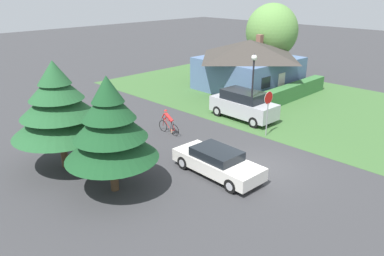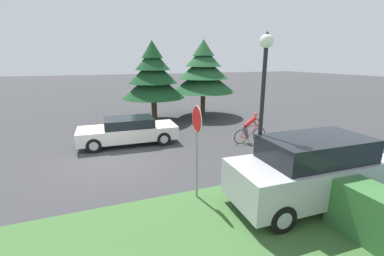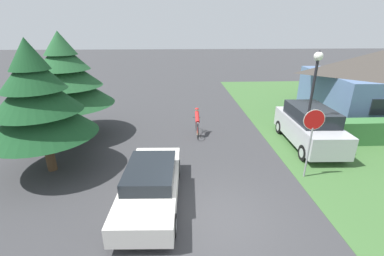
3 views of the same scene
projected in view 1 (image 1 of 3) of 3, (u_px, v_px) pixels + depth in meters
ground_plane at (261, 167)px, 19.37m from camera, size 140.00×140.00×0.00m
grass_verge_right at (303, 104)px, 29.61m from camera, size 16.00×36.00×0.01m
cottage_house at (249, 64)px, 33.40m from camera, size 8.65×8.03×4.57m
hedge_row at (288, 93)px, 30.30m from camera, size 10.45×0.90×1.25m
sedan_left_lane at (217, 162)px, 18.41m from camera, size 2.01×4.84×1.34m
cyclist at (169, 122)px, 23.55m from camera, size 0.44×1.85×1.54m
parked_suv_right at (243, 105)px, 26.07m from camera, size 2.10×4.87×2.02m
stop_sign at (268, 104)px, 22.74m from camera, size 0.81×0.07×2.86m
street_lamp at (253, 76)px, 23.83m from camera, size 0.37×0.37×4.84m
conifer_tall_near at (110, 128)px, 16.16m from camera, size 4.16×4.16×5.37m
conifer_tall_far at (58, 107)px, 18.32m from camera, size 4.71×4.71×5.54m
deciduous_tree_right at (272, 31)px, 36.95m from camera, size 5.10×5.10×7.26m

